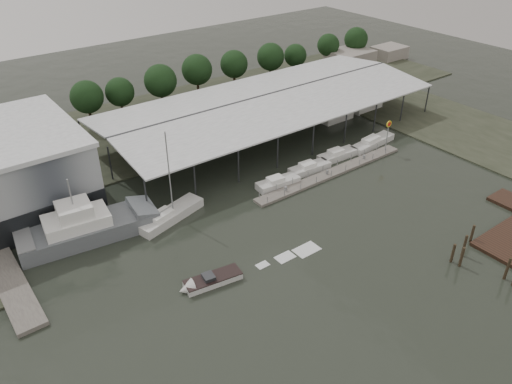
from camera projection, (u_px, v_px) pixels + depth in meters
ground at (300, 243)px, 60.41m from camera, size 200.00×200.00×0.00m
land_strip_far at (145, 128)px, 88.94m from camera, size 140.00×30.00×0.30m
land_strip_east at (451, 125)px, 90.22m from camera, size 20.00×60.00×0.30m
covered_boat_shed at (269, 98)px, 84.96m from camera, size 58.24×24.00×6.96m
trawler_dock at (9, 280)px, 54.43m from camera, size 3.00×18.00×0.50m
floating_dock at (332, 173)px, 74.79m from camera, size 28.00×2.00×1.40m
shell_fuel_sign at (388, 130)px, 78.99m from camera, size 1.10×0.18×5.55m
distant_commercial_buildings at (362, 57)px, 120.11m from camera, size 22.00×8.00×4.00m
grey_trawler at (87, 227)px, 60.66m from camera, size 17.10×7.24×8.84m
white_sailboat at (170, 215)px, 64.41m from camera, size 10.13×5.13×12.43m
speedboat_underway at (208, 281)px, 54.01m from camera, size 17.99×4.68×2.00m
moored_cruiser_0 at (278, 183)px, 71.56m from camera, size 6.67×2.79×1.70m
moored_cruiser_1 at (309, 168)px, 75.30m from camera, size 6.84×2.65×1.70m
moored_cruiser_2 at (337, 155)px, 78.99m from camera, size 7.07×2.55×1.70m
moored_cruiser_3 at (372, 142)px, 82.78m from camera, size 9.54×3.12×1.70m
mooring_pilings at (478, 258)px, 56.46m from camera, size 5.56×7.63×3.50m
horizon_tree_line at (231, 66)px, 101.78m from camera, size 71.68×7.72×9.12m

